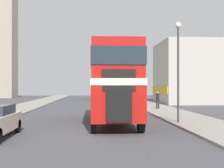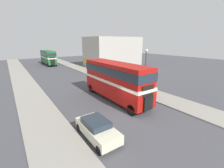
{
  "view_description": "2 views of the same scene",
  "coord_description": "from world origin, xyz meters",
  "px_view_note": "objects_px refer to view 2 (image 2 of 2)",
  "views": [
    {
      "loc": [
        0.43,
        -15.11,
        2.22
      ],
      "look_at": [
        1.6,
        3.92,
        2.36
      ],
      "focal_mm": 50.0,
      "sensor_mm": 36.0,
      "label": 1
    },
    {
      "loc": [
        -8.57,
        -9.88,
        6.88
      ],
      "look_at": [
        1.6,
        4.59,
        1.81
      ],
      "focal_mm": 24.0,
      "sensor_mm": 36.0,
      "label": 2
    }
  ],
  "objects_px": {
    "car_parked_near": "(97,129)",
    "double_decker_bus": "(115,78)",
    "bus_distant": "(48,56)",
    "pedestrian_walking": "(105,73)",
    "street_lamp": "(146,66)"
  },
  "relations": [
    {
      "from": "bus_distant",
      "to": "pedestrian_walking",
      "type": "distance_m",
      "value": 24.59
    },
    {
      "from": "double_decker_bus",
      "to": "street_lamp",
      "type": "distance_m",
      "value": 4.17
    },
    {
      "from": "bus_distant",
      "to": "pedestrian_walking",
      "type": "xyz_separation_m",
      "value": [
        4.79,
        -24.08,
        -1.47
      ]
    },
    {
      "from": "bus_distant",
      "to": "street_lamp",
      "type": "distance_m",
      "value": 35.49
    },
    {
      "from": "double_decker_bus",
      "to": "car_parked_near",
      "type": "height_order",
      "value": "double_decker_bus"
    },
    {
      "from": "bus_distant",
      "to": "car_parked_near",
      "type": "relative_size",
      "value": 2.47
    },
    {
      "from": "double_decker_bus",
      "to": "bus_distant",
      "type": "relative_size",
      "value": 1.04
    },
    {
      "from": "pedestrian_walking",
      "to": "double_decker_bus",
      "type": "bearing_deg",
      "value": -116.17
    },
    {
      "from": "bus_distant",
      "to": "street_lamp",
      "type": "relative_size",
      "value": 1.71
    },
    {
      "from": "double_decker_bus",
      "to": "street_lamp",
      "type": "xyz_separation_m",
      "value": [
        3.8,
        -1.12,
        1.29
      ]
    },
    {
      "from": "double_decker_bus",
      "to": "car_parked_near",
      "type": "relative_size",
      "value": 2.57
    },
    {
      "from": "car_parked_near",
      "to": "double_decker_bus",
      "type": "bearing_deg",
      "value": 43.72
    },
    {
      "from": "car_parked_near",
      "to": "pedestrian_walking",
      "type": "bearing_deg",
      "value": 55.68
    },
    {
      "from": "double_decker_bus",
      "to": "car_parked_near",
      "type": "distance_m",
      "value": 7.91
    },
    {
      "from": "double_decker_bus",
      "to": "car_parked_near",
      "type": "bearing_deg",
      "value": -136.28
    }
  ]
}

